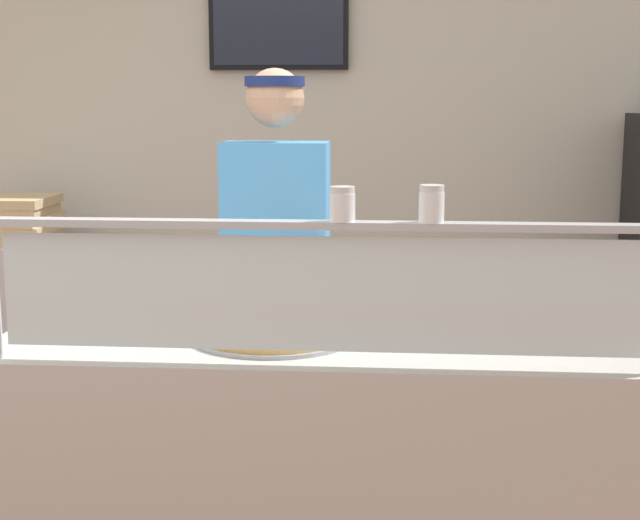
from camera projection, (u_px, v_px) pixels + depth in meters
shop_rear_unit at (358, 155)px, 4.97m from camera, size 6.36×0.13×2.70m
serving_counter at (327, 487)px, 2.86m from camera, size 1.96×0.72×0.95m
sneeze_guard at (319, 273)px, 2.44m from camera, size 1.79×0.06×0.39m
pizza_tray at (274, 332)px, 2.77m from camera, size 0.49×0.49×0.04m
pizza_server at (285, 327)px, 2.74m from camera, size 0.14×0.29×0.01m
parmesan_shaker at (342, 206)px, 2.41m from camera, size 0.07×0.07×0.09m
pepper_flake_shaker at (432, 206)px, 2.39m from camera, size 0.07×0.07×0.10m
worker_figure at (277, 278)px, 3.41m from camera, size 0.41×0.50×1.76m
prep_shelf at (18, 332)px, 4.78m from camera, size 0.70×0.55×0.95m
pizza_box_stack at (11, 219)px, 4.68m from camera, size 0.43×0.42×0.22m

